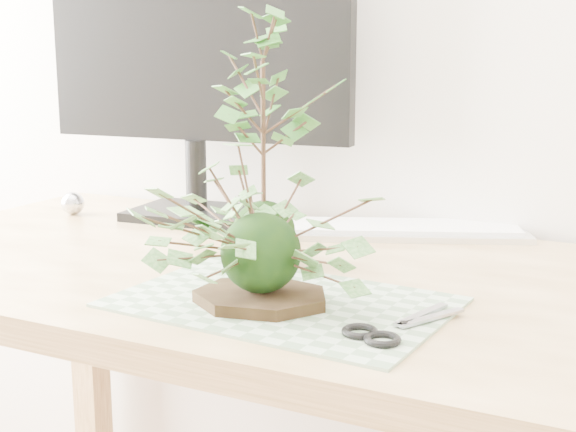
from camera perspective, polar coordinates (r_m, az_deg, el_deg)
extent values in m
cube|color=#DFBE88|center=(1.16, 4.19, -5.22)|extent=(1.60, 0.70, 0.04)
cube|color=#DFBE88|center=(1.89, -13.84, -10.51)|extent=(0.06, 0.06, 0.70)
cube|color=#61815E|center=(1.03, -0.38, -6.14)|extent=(0.43, 0.30, 0.00)
cylinder|color=black|center=(1.02, -1.92, -5.81)|extent=(0.21, 0.21, 0.01)
sphere|color=black|center=(1.00, -1.95, -2.64)|extent=(0.10, 0.10, 0.10)
sphere|color=black|center=(1.21, -1.73, -1.12)|extent=(0.10, 0.10, 0.10)
cylinder|color=#352115|center=(1.19, -1.77, 5.34)|extent=(0.01, 0.01, 0.23)
cube|color=silver|center=(1.41, 7.55, -1.08)|extent=(0.48, 0.31, 0.01)
cube|color=white|center=(1.41, 7.56, -0.73)|extent=(0.44, 0.27, 0.01)
cube|color=black|center=(1.54, -6.49, 0.18)|extent=(0.26, 0.20, 0.02)
cylinder|color=black|center=(1.53, -6.55, 2.92)|extent=(0.04, 0.04, 0.13)
cube|color=black|center=(1.52, -6.56, 12.70)|extent=(0.61, 0.09, 0.39)
sphere|color=silver|center=(1.62, -15.06, 0.89)|extent=(0.04, 0.04, 0.04)
cube|color=gray|center=(0.98, 8.42, -6.87)|extent=(0.04, 0.10, 0.00)
cube|color=gray|center=(0.98, 9.25, -6.98)|extent=(0.06, 0.10, 0.00)
torus|color=black|center=(0.90, 5.85, -8.48)|extent=(0.05, 0.05, 0.01)
torus|color=black|center=(0.89, 7.89, -8.78)|extent=(0.05, 0.05, 0.01)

